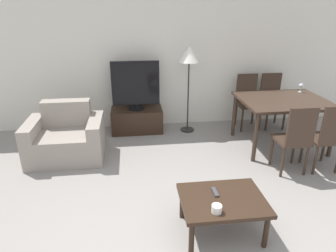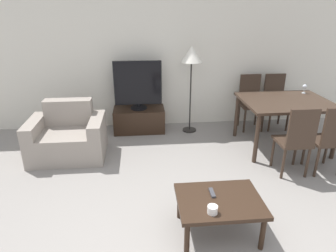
# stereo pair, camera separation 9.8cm
# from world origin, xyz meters

# --- Properties ---
(wall_back) EXTENTS (7.84, 0.06, 2.70)m
(wall_back) POSITION_xyz_m (0.00, 3.42, 1.35)
(wall_back) COLOR silver
(wall_back) RESTS_ON ground_plane
(armchair) EXTENTS (1.05, 0.76, 0.80)m
(armchair) POSITION_xyz_m (-1.34, 2.26, 0.29)
(armchair) COLOR gray
(armchair) RESTS_ON ground_plane
(tv_stand) EXTENTS (0.88, 0.47, 0.41)m
(tv_stand) POSITION_xyz_m (-0.30, 3.11, 0.21)
(tv_stand) COLOR black
(tv_stand) RESTS_ON ground_plane
(tv) EXTENTS (0.80, 0.28, 0.83)m
(tv) POSITION_xyz_m (-0.30, 3.11, 0.83)
(tv) COLOR black
(tv) RESTS_ON tv_stand
(coffee_table) EXTENTS (0.81, 0.62, 0.39)m
(coffee_table) POSITION_xyz_m (0.45, 0.46, 0.34)
(coffee_table) COLOR black
(coffee_table) RESTS_ON ground_plane
(dining_table) EXTENTS (1.29, 1.04, 0.76)m
(dining_table) POSITION_xyz_m (1.91, 2.26, 0.68)
(dining_table) COLOR #38281E
(dining_table) RESTS_ON ground_plane
(dining_chair_near) EXTENTS (0.40, 0.40, 0.95)m
(dining_chair_near) POSITION_xyz_m (1.68, 1.43, 0.53)
(dining_chair_near) COLOR #38281E
(dining_chair_near) RESTS_ON ground_plane
(dining_chair_far) EXTENTS (0.40, 0.40, 0.95)m
(dining_chair_far) POSITION_xyz_m (2.14, 3.09, 0.53)
(dining_chair_far) COLOR #38281E
(dining_chair_far) RESTS_ON ground_plane
(dining_chair_near_right) EXTENTS (0.40, 0.40, 0.95)m
(dining_chair_near_right) POSITION_xyz_m (2.14, 1.43, 0.53)
(dining_chair_near_right) COLOR #38281E
(dining_chair_near_right) RESTS_ON ground_plane
(dining_chair_far_left) EXTENTS (0.40, 0.40, 0.95)m
(dining_chair_far_left) POSITION_xyz_m (1.68, 3.09, 0.53)
(dining_chair_far_left) COLOR #38281E
(dining_chair_far_left) RESTS_ON ground_plane
(floor_lamp) EXTENTS (0.35, 0.35, 1.48)m
(floor_lamp) POSITION_xyz_m (0.59, 3.02, 1.28)
(floor_lamp) COLOR black
(floor_lamp) RESTS_ON ground_plane
(remote_primary) EXTENTS (0.04, 0.15, 0.02)m
(remote_primary) POSITION_xyz_m (0.40, 0.55, 0.40)
(remote_primary) COLOR #38383D
(remote_primary) RESTS_ON coffee_table
(cup_white_near) EXTENTS (0.09, 0.09, 0.07)m
(cup_white_near) POSITION_xyz_m (0.33, 0.27, 0.43)
(cup_white_near) COLOR white
(cup_white_near) RESTS_ON coffee_table
(wine_glass_left) EXTENTS (0.07, 0.07, 0.15)m
(wine_glass_left) POSITION_xyz_m (2.36, 2.59, 0.86)
(wine_glass_left) COLOR silver
(wine_glass_left) RESTS_ON dining_table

